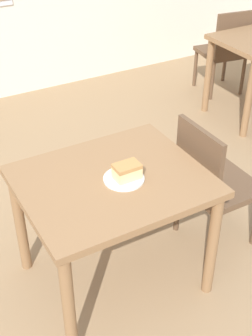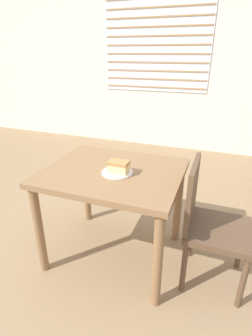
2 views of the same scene
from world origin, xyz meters
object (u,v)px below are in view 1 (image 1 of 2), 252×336
(chair_far_opposite, at_px, (225,49))
(cake_slice, at_px, (127,171))
(plate, at_px, (124,179))
(chair_near_window, at_px, (212,182))
(dining_table_near, at_px, (113,196))

(chair_far_opposite, bearing_deg, cake_slice, 48.21)
(chair_far_opposite, height_order, plate, chair_far_opposite)
(chair_far_opposite, distance_m, plate, 2.75)
(chair_near_window, height_order, plate, chair_near_window)
(chair_near_window, height_order, cake_slice, chair_near_window)
(chair_near_window, distance_m, chair_far_opposite, 2.26)
(dining_table_near, bearing_deg, cake_slice, -37.93)
(cake_slice, bearing_deg, chair_far_opposite, 39.56)
(dining_table_near, bearing_deg, plate, -40.76)
(chair_far_opposite, bearing_deg, dining_table_near, 46.69)
(dining_table_near, xyz_separation_m, cake_slice, (0.06, -0.05, 0.16))
(chair_near_window, bearing_deg, cake_slice, 93.87)
(dining_table_near, relative_size, chair_near_window, 1.10)
(dining_table_near, distance_m, chair_near_window, 0.68)
(chair_near_window, xyz_separation_m, plate, (-0.62, -0.03, 0.26))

